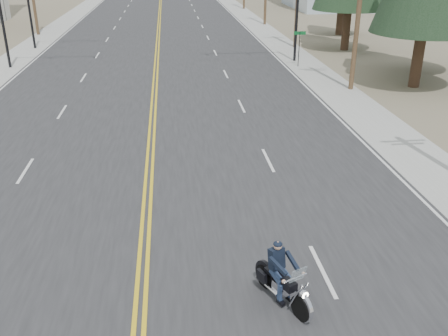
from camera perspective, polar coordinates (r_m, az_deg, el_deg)
road at (r=77.67m, az=-7.33°, el=17.50°), size 20.00×200.00×0.01m
sidewalk_left at (r=78.66m, az=-16.11°, el=16.89°), size 3.00×200.00×0.01m
sidewalk_right at (r=78.37m, az=1.52°, el=17.73°), size 3.00×200.00×0.01m
street_sign at (r=39.03m, az=8.61°, el=13.99°), size 0.90×0.06×2.62m
motorcyclist at (r=12.78m, az=6.79°, el=-12.08°), size 1.70×2.30×1.65m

